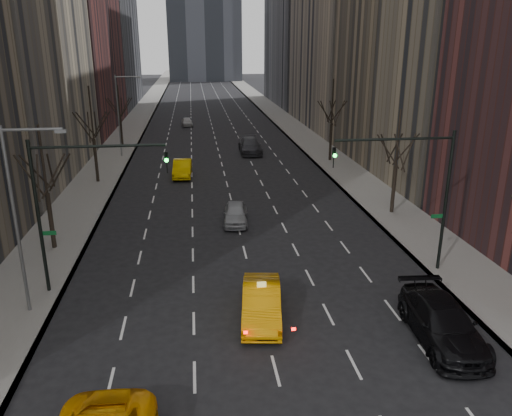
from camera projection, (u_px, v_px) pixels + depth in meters
name	position (u px, v px, depth m)	size (l,w,h in m)	color
sidewalk_left	(135.00, 123.00, 80.73)	(4.50, 320.00, 0.15)	slate
sidewalk_right	(284.00, 120.00, 83.63)	(4.50, 320.00, 0.15)	slate
tree_lw_b	(47.00, 193.00, 30.67)	(3.36, 3.50, 7.82)	black
tree_lw_c	(94.00, 140.00, 45.62)	(3.36, 3.50, 8.74)	black
tree_lw_d	(120.00, 117.00, 62.72)	(3.36, 3.50, 7.36)	black
tree_rw_b	(396.00, 167.00, 37.27)	(3.36, 3.50, 7.82)	black
tree_rw_c	(331.00, 125.00, 54.12)	(3.36, 3.50, 8.74)	black
traffic_mast_left	(70.00, 192.00, 24.80)	(6.69, 0.39, 8.00)	black
traffic_mast_right	(419.00, 180.00, 26.96)	(6.69, 0.39, 8.00)	black
streetlight_near	(21.00, 203.00, 22.67)	(2.83, 0.22, 9.00)	slate
streetlight_far	(121.00, 108.00, 55.62)	(2.83, 0.22, 9.00)	slate
taxi_sedan	(262.00, 303.00, 23.63)	(1.78, 5.11, 1.69)	orange
silver_sedan_ahead	(236.00, 213.00, 36.26)	(1.71, 4.25, 1.45)	#989A9F
parked_suv_black	(442.00, 323.00, 21.87)	(2.47, 6.07, 1.76)	black
far_taxi	(182.00, 168.00, 48.86)	(1.72, 4.94, 1.63)	#EDBC05
far_suv_grey	(250.00, 146.00, 59.14)	(2.48, 6.10, 1.77)	#313136
far_car_white	(187.00, 122.00, 78.32)	(1.58, 3.92, 1.34)	silver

